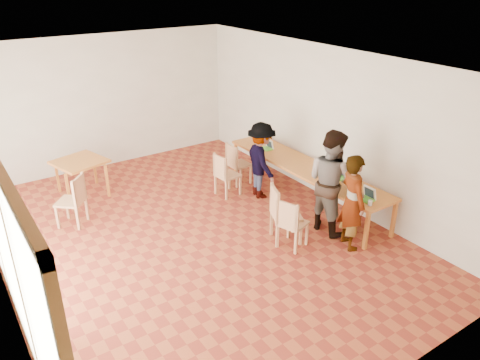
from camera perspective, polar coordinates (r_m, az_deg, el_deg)
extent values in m
plane|color=#974324|center=(8.30, -5.64, -6.80)|extent=(8.00, 8.00, 0.00)
cube|color=beige|center=(11.16, -16.10, 9.10)|extent=(6.00, 0.10, 3.00)
cube|color=beige|center=(4.90, 17.42, -11.86)|extent=(6.00, 0.10, 3.00)
cube|color=beige|center=(9.32, 10.40, 6.68)|extent=(0.10, 8.00, 3.00)
cube|color=white|center=(7.21, -6.66, 14.13)|extent=(6.00, 8.00, 0.04)
cube|color=#C66D2C|center=(9.25, 7.91, 1.57)|extent=(0.80, 4.00, 0.05)
cube|color=#C66D2C|center=(8.00, 15.15, -6.01)|extent=(0.06, 0.06, 0.70)
cube|color=#C66D2C|center=(10.61, -0.53, 2.73)|extent=(0.06, 0.06, 0.70)
cube|color=#C66D2C|center=(8.48, 18.22, -4.59)|extent=(0.06, 0.06, 0.70)
cube|color=#C66D2C|center=(10.98, 2.43, 3.48)|extent=(0.06, 0.06, 0.70)
cube|color=#C66D2C|center=(9.95, -18.99, 2.11)|extent=(0.90, 0.90, 0.05)
cube|color=#C66D2C|center=(9.66, -20.22, -1.19)|extent=(0.05, 0.05, 0.70)
cube|color=#C66D2C|center=(10.37, -21.37, 0.39)|extent=(0.05, 0.05, 0.70)
cube|color=#C66D2C|center=(9.84, -15.89, -0.10)|extent=(0.05, 0.05, 0.70)
cube|color=#C66D2C|center=(10.53, -17.31, 1.38)|extent=(0.05, 0.05, 0.70)
cube|color=tan|center=(7.83, 6.44, -5.28)|extent=(0.53, 0.53, 0.04)
cube|color=tan|center=(7.57, 5.77, -4.29)|extent=(0.17, 0.41, 0.44)
cube|color=tan|center=(7.96, 5.67, -4.29)|extent=(0.61, 0.61, 0.04)
cube|color=tan|center=(7.78, 4.25, -2.72)|extent=(0.22, 0.45, 0.49)
cube|color=tan|center=(9.52, -1.50, 0.59)|extent=(0.46, 0.46, 0.04)
cube|color=tan|center=(9.32, -2.44, 1.64)|extent=(0.08, 0.42, 0.44)
cube|color=tan|center=(10.05, -0.12, 1.93)|extent=(0.43, 0.43, 0.04)
cube|color=tan|center=(9.86, -1.02, 2.97)|extent=(0.05, 0.42, 0.44)
cube|color=tan|center=(8.95, -19.97, -2.49)|extent=(0.63, 0.63, 0.04)
cube|color=tan|center=(8.75, -19.03, -1.11)|extent=(0.33, 0.36, 0.47)
imported|color=gray|center=(7.82, 13.53, -2.64)|extent=(0.55, 0.69, 1.65)
imported|color=gray|center=(8.23, 10.98, -0.14)|extent=(0.73, 0.92, 1.86)
imported|color=gray|center=(9.34, 2.59, 2.39)|extent=(0.80, 1.11, 1.56)
cube|color=#55B530|center=(8.10, 15.03, -2.27)|extent=(0.19, 0.27, 0.03)
cube|color=white|center=(8.13, 15.54, -1.48)|extent=(0.08, 0.25, 0.22)
cube|color=#55B530|center=(8.82, 11.98, 0.33)|extent=(0.22, 0.28, 0.03)
cube|color=white|center=(8.85, 12.37, 1.03)|extent=(0.11, 0.24, 0.21)
cube|color=#55B530|center=(10.01, 3.22, 3.84)|extent=(0.19, 0.25, 0.03)
cube|color=white|center=(10.03, 3.62, 4.43)|extent=(0.08, 0.23, 0.20)
imported|color=gold|center=(8.50, 11.22, -0.28)|extent=(0.13, 0.13, 0.10)
cylinder|color=#1E6F43|center=(10.36, 2.26, 5.35)|extent=(0.07, 0.07, 0.28)
cylinder|color=silver|center=(7.93, 15.58, -2.70)|extent=(0.07, 0.07, 0.09)
cylinder|color=white|center=(8.04, 13.85, -2.23)|extent=(0.08, 0.08, 0.06)
cube|color=#CF4765|center=(8.25, 15.09, -1.81)|extent=(0.05, 0.10, 0.01)
cube|color=black|center=(9.00, 10.34, 1.22)|extent=(0.16, 0.26, 0.09)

